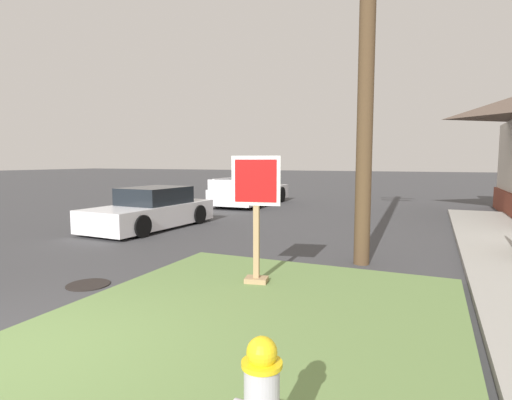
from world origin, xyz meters
The scene contains 7 objects.
ground_plane centered at (0.00, 0.00, 0.00)m, with size 160.00×160.00×0.00m, color #3D3D3F.
grass_corner_patch centered at (1.88, 1.95, 0.04)m, with size 5.08×5.80×0.08m, color #668447.
stop_sign centered at (1.33, 3.32, 1.11)m, with size 0.78×0.35×2.07m.
manhole_cover centered at (-1.28, 2.29, 0.01)m, with size 0.70×0.70×0.02m, color black.
parked_sedan_white centered at (-4.00, 7.44, 0.54)m, with size 2.06×4.42×1.25m.
pickup_truck_white centered at (-3.93, 14.85, 0.62)m, with size 2.22×5.29×1.48m.
utility_pole centered at (2.67, 5.55, 4.93)m, with size 1.76×0.31×9.49m.
Camera 1 is at (3.92, -2.59, 2.07)m, focal length 28.35 mm.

